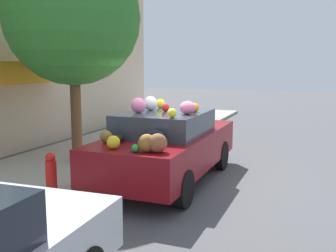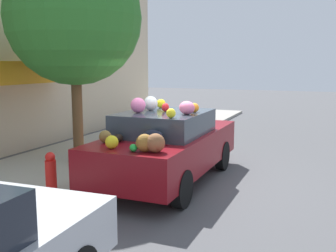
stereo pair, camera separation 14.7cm
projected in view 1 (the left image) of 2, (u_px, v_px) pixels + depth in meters
ground_plane at (171, 181)px, 8.05m from camera, size 60.00×60.00×0.00m
sidewalk_curb at (61, 166)px, 9.02m from camera, size 24.00×3.20×0.11m
street_tree at (73, 18)px, 8.71m from camera, size 3.02×3.02×4.81m
fire_hydrant at (51, 172)px, 7.08m from camera, size 0.20×0.20×0.70m
art_car at (167, 144)px, 7.90m from camera, size 4.22×1.77×1.74m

